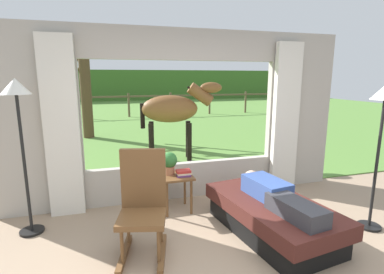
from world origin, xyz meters
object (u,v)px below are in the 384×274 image
(rocking_chair, at_px, (143,204))
(floor_lamp_left, at_px, (18,110))
(horse, at_px, (174,110))
(potted_plant, at_px, (169,162))
(side_table, at_px, (176,182))
(book_stack, at_px, (184,173))
(reclining_person, at_px, (275,194))
(recliner_sofa, at_px, (271,217))
(floor_lamp_right, at_px, (383,114))
(pasture_tree, at_px, (85,84))

(rocking_chair, relative_size, floor_lamp_left, 0.60)
(rocking_chair, height_order, horse, horse)
(potted_plant, bearing_deg, side_table, -36.87)
(horse, bearing_deg, book_stack, 0.57)
(potted_plant, distance_m, floor_lamp_left, 1.94)
(floor_lamp_left, bearing_deg, reclining_person, -18.13)
(book_stack, xyz_separation_m, horse, (0.48, 2.62, 0.59))
(book_stack, height_order, floor_lamp_left, floor_lamp_left)
(recliner_sofa, height_order, floor_lamp_right, floor_lamp_right)
(floor_lamp_left, relative_size, pasture_tree, 0.55)
(pasture_tree, bearing_deg, reclining_person, -71.00)
(horse, bearing_deg, reclining_person, 16.83)
(floor_lamp_left, bearing_deg, side_table, 2.94)
(recliner_sofa, bearing_deg, rocking_chair, 169.50)
(horse, bearing_deg, side_table, -1.64)
(rocking_chair, distance_m, floor_lamp_right, 2.94)
(reclining_person, height_order, rocking_chair, rocking_chair)
(reclining_person, distance_m, floor_lamp_left, 3.09)
(rocking_chair, relative_size, floor_lamp_right, 0.63)
(recliner_sofa, xyz_separation_m, side_table, (-0.94, 0.96, 0.21))
(recliner_sofa, xyz_separation_m, rocking_chair, (-1.52, 0.07, 0.33))
(potted_plant, relative_size, floor_lamp_right, 0.18)
(book_stack, bearing_deg, potted_plant, 145.30)
(reclining_person, relative_size, floor_lamp_right, 0.80)
(potted_plant, xyz_separation_m, floor_lamp_right, (2.29, -1.24, 0.74))
(rocking_chair, bearing_deg, side_table, 71.54)
(side_table, xyz_separation_m, floor_lamp_left, (-1.84, -0.09, 1.07))
(floor_lamp_right, relative_size, pasture_tree, 0.53)
(recliner_sofa, xyz_separation_m, book_stack, (-0.85, 0.90, 0.34))
(side_table, xyz_separation_m, floor_lamp_right, (2.21, -1.18, 1.02))
(horse, bearing_deg, rocking_chair, -7.49)
(floor_lamp_left, distance_m, pasture_tree, 5.89)
(side_table, xyz_separation_m, pasture_tree, (-1.39, 5.78, 1.22))
(potted_plant, relative_size, floor_lamp_left, 0.17)
(floor_lamp_left, bearing_deg, book_stack, 1.05)
(rocking_chair, bearing_deg, pasture_tree, 111.51)
(recliner_sofa, xyz_separation_m, floor_lamp_left, (-2.78, 0.86, 1.28))
(reclining_person, xyz_separation_m, floor_lamp_right, (1.27, -0.17, 0.92))
(recliner_sofa, height_order, floor_lamp_left, floor_lamp_left)
(side_table, bearing_deg, floor_lamp_left, -177.06)
(floor_lamp_right, distance_m, horse, 4.10)
(potted_plant, bearing_deg, floor_lamp_left, -174.98)
(recliner_sofa, distance_m, pasture_tree, 7.27)
(recliner_sofa, height_order, rocking_chair, rocking_chair)
(potted_plant, xyz_separation_m, book_stack, (0.17, -0.12, -0.14))
(side_table, bearing_deg, pasture_tree, 103.56)
(horse, distance_m, pasture_tree, 3.80)
(side_table, distance_m, floor_lamp_left, 2.13)
(side_table, relative_size, floor_lamp_right, 0.29)
(pasture_tree, bearing_deg, floor_lamp_left, -94.36)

